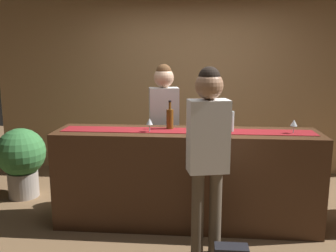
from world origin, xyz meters
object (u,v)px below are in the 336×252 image
wine_bottle_amber (170,118)px  bartender (164,119)px  wine_glass_mid_counter (294,123)px  wine_glass_near_customer (149,122)px  potted_plant_tall (21,158)px  customer_sipping (208,143)px  wine_bottle_clear (230,121)px

wine_bottle_amber → bartender: bartender is taller
wine_bottle_amber → wine_glass_mid_counter: 1.24m
wine_bottle_amber → wine_glass_mid_counter: size_ratio=2.10×
wine_glass_near_customer → potted_plant_tall: bearing=159.0°
wine_glass_near_customer → customer_sipping: bearing=-43.2°
bartender → wine_glass_mid_counter: bearing=143.9°
bartender → potted_plant_tall: bartender is taller
wine_glass_mid_counter → bartender: bartender is taller
wine_glass_near_customer → bartender: size_ratio=0.09×
wine_glass_mid_counter → wine_glass_near_customer: bearing=-178.1°
wine_glass_near_customer → bartender: 0.68m
bartender → potted_plant_tall: bearing=-11.1°
wine_glass_near_customer → wine_bottle_clear: bearing=6.7°
wine_glass_near_customer → wine_glass_mid_counter: bearing=1.9°
bartender → customer_sipping: (0.49, -1.20, 0.01)m
wine_glass_near_customer → potted_plant_tall: (-1.71, 0.66, -0.60)m
wine_glass_mid_counter → wine_bottle_amber: bearing=174.2°
customer_sipping → potted_plant_tall: bearing=139.4°
bartender → wine_bottle_clear: bearing=130.7°
wine_bottle_clear → wine_glass_mid_counter: (0.61, -0.05, -0.01)m
wine_bottle_amber → bartender: size_ratio=0.18×
wine_bottle_clear → wine_glass_near_customer: size_ratio=2.10×
wine_bottle_clear → customer_sipping: size_ratio=0.18×
wine_bottle_amber → potted_plant_tall: (-1.90, 0.49, -0.61)m
customer_sipping → potted_plant_tall: (-2.29, 1.20, -0.53)m
bartender → customer_sipping: customer_sipping is taller
wine_bottle_clear → potted_plant_tall: size_ratio=0.34×
wine_bottle_amber → bartender: bearing=102.7°
wine_bottle_clear → customer_sipping: bearing=-110.5°
wine_glass_mid_counter → bartender: bearing=155.3°
wine_glass_mid_counter → potted_plant_tall: size_ratio=0.16×
potted_plant_tall → wine_glass_near_customer: bearing=-21.0°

